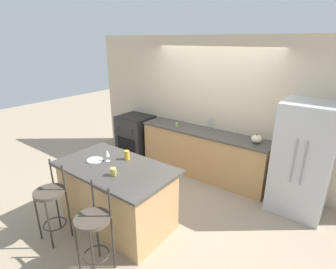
% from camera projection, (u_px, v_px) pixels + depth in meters
% --- Properties ---
extents(ground_plane, '(18.00, 18.00, 0.00)m').
position_uv_depth(ground_plane, '(193.00, 180.00, 5.16)').
color(ground_plane, tan).
extents(wall_back, '(6.00, 0.07, 2.70)m').
position_uv_depth(wall_back, '(213.00, 107.00, 5.18)').
color(wall_back, beige).
rests_on(wall_back, ground_plane).
extents(back_counter, '(2.64, 0.63, 0.94)m').
position_uv_depth(back_counter, '(203.00, 153.00, 5.26)').
color(back_counter, tan).
rests_on(back_counter, ground_plane).
extents(sink_faucet, '(0.02, 0.13, 0.22)m').
position_uv_depth(sink_faucet, '(209.00, 122.00, 5.20)').
color(sink_faucet, '#ADAFB5').
rests_on(sink_faucet, back_counter).
extents(kitchen_island, '(1.72, 0.99, 0.94)m').
position_uv_depth(kitchen_island, '(117.00, 195.00, 3.83)').
color(kitchen_island, tan).
rests_on(kitchen_island, ground_plane).
extents(refrigerator, '(0.80, 0.78, 1.77)m').
position_uv_depth(refrigerator, '(303.00, 159.00, 4.03)').
color(refrigerator, '#BCBCC1').
rests_on(refrigerator, ground_plane).
extents(oven_range, '(0.75, 0.69, 0.94)m').
position_uv_depth(oven_range, '(136.00, 135.00, 6.23)').
color(oven_range, '#28282B').
rests_on(oven_range, ground_plane).
extents(bar_stool_near, '(0.40, 0.40, 1.11)m').
position_uv_depth(bar_stool_near, '(51.00, 200.00, 3.48)').
color(bar_stool_near, '#332D28').
rests_on(bar_stool_near, ground_plane).
extents(bar_stool_far, '(0.40, 0.40, 1.11)m').
position_uv_depth(bar_stool_far, '(94.00, 227.00, 2.96)').
color(bar_stool_far, '#332D28').
rests_on(bar_stool_far, ground_plane).
extents(dinner_plate, '(0.24, 0.24, 0.02)m').
position_uv_depth(dinner_plate, '(95.00, 160.00, 3.83)').
color(dinner_plate, white).
rests_on(dinner_plate, kitchen_island).
extents(wine_glass, '(0.07, 0.07, 0.17)m').
position_uv_depth(wine_glass, '(107.00, 153.00, 3.78)').
color(wine_glass, white).
rests_on(wine_glass, kitchen_island).
extents(coffee_mug, '(0.12, 0.08, 0.10)m').
position_uv_depth(coffee_mug, '(113.00, 172.00, 3.41)').
color(coffee_mug, '#C1B251').
rests_on(coffee_mug, kitchen_island).
extents(tumbler_cup, '(0.08, 0.08, 0.14)m').
position_uv_depth(tumbler_cup, '(127.00, 155.00, 3.86)').
color(tumbler_cup, gold).
rests_on(tumbler_cup, kitchen_island).
extents(pumpkin_decoration, '(0.18, 0.18, 0.16)m').
position_uv_depth(pumpkin_decoration, '(256.00, 139.00, 4.50)').
color(pumpkin_decoration, beige).
rests_on(pumpkin_decoration, back_counter).
extents(soap_bottle, '(0.06, 0.06, 0.14)m').
position_uv_depth(soap_bottle, '(177.00, 125.00, 5.29)').
color(soap_bottle, '#89B260').
rests_on(soap_bottle, back_counter).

